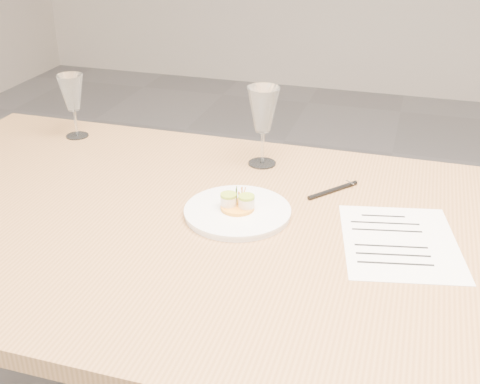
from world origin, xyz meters
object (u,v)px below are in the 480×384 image
(wine_glass_0, at_px, (72,94))
(wine_glass_1, at_px, (263,111))
(dinner_plate, at_px, (238,211))
(recipe_sheet, at_px, (400,242))
(dining_table, at_px, (348,270))
(ballpoint_pen, at_px, (333,190))

(wine_glass_0, distance_m, wine_glass_1, 0.59)
(dinner_plate, xyz_separation_m, recipe_sheet, (0.37, -0.01, -0.01))
(dinner_plate, relative_size, wine_glass_1, 1.14)
(recipe_sheet, bearing_deg, dining_table, -170.98)
(wine_glass_1, bearing_deg, recipe_sheet, -38.26)
(recipe_sheet, bearing_deg, dinner_plate, 166.11)
(dinner_plate, relative_size, ballpoint_pen, 1.94)
(recipe_sheet, distance_m, ballpoint_pen, 0.26)
(wine_glass_1, bearing_deg, dinner_plate, -86.08)
(dining_table, height_order, wine_glass_0, wine_glass_0)
(ballpoint_pen, bearing_deg, dining_table, -122.54)
(recipe_sheet, bearing_deg, ballpoint_pen, 120.07)
(dining_table, bearing_deg, wine_glass_1, 130.03)
(recipe_sheet, height_order, ballpoint_pen, ballpoint_pen)
(recipe_sheet, bearing_deg, wine_glass_1, 129.70)
(dining_table, bearing_deg, ballpoint_pen, 108.12)
(ballpoint_pen, bearing_deg, dinner_plate, 172.54)
(recipe_sheet, relative_size, ballpoint_pen, 2.74)
(dinner_plate, relative_size, wine_glass_0, 1.29)
(ballpoint_pen, distance_m, wine_glass_0, 0.83)
(dining_table, relative_size, wine_glass_0, 12.53)
(dinner_plate, height_order, wine_glass_0, wine_glass_0)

